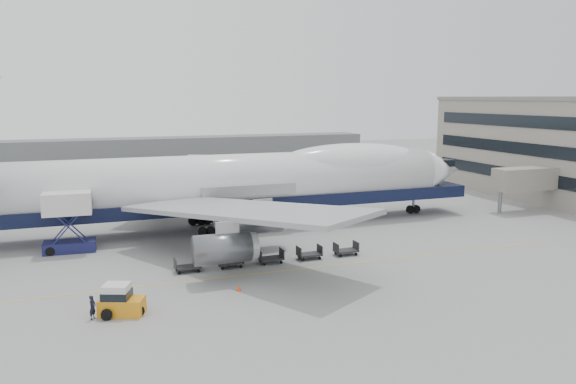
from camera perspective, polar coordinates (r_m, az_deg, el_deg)
name	(u,v)px	position (r m, az deg, el deg)	size (l,w,h in m)	color
ground	(264,254)	(56.61, -2.41, -6.28)	(260.00, 260.00, 0.00)	gray
apron_line	(285,271)	(51.17, -0.33, -8.00)	(60.00, 0.15, 0.01)	gold
hangar	(116,155)	(122.62, -17.11, 3.57)	(110.00, 8.00, 7.00)	slate
airliner	(238,181)	(66.88, -5.08, 1.09)	(67.00, 55.30, 19.98)	white
catering_truck	(68,218)	(60.69, -21.45, -2.51)	(5.13, 3.67, 6.11)	#1A1C4E
baggage_tug	(120,301)	(42.84, -16.71, -10.56)	(3.50, 2.69, 2.28)	orange
ground_worker	(93,307)	(42.61, -19.24, -11.01)	(0.63, 0.42, 1.74)	black
traffic_cone	(239,288)	(46.23, -5.02, -9.68)	(0.35, 0.35, 0.52)	#FF450D
dolly_0	(188,266)	(51.50, -10.17, -7.43)	(2.30, 1.35, 1.30)	#2D2D30
dolly_1	(230,262)	(52.28, -5.89, -7.06)	(2.30, 1.35, 1.30)	#2D2D30
dolly_2	(271,258)	(53.34, -1.76, -6.68)	(2.30, 1.35, 1.30)	#2D2D30
dolly_3	(309,254)	(54.67, 2.17, -6.27)	(2.30, 1.35, 1.30)	#2D2D30
dolly_4	(346,250)	(56.24, 5.90, -5.87)	(2.30, 1.35, 1.30)	#2D2D30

